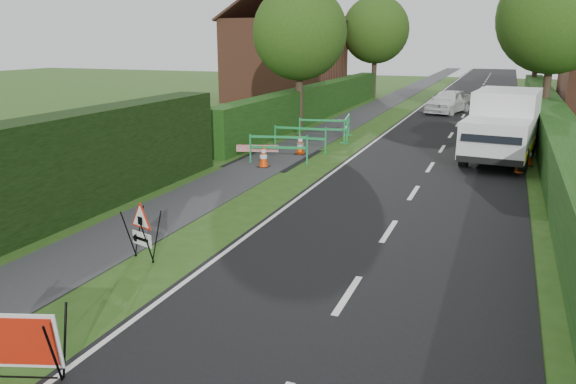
% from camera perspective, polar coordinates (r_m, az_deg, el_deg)
% --- Properties ---
extents(ground, '(120.00, 120.00, 0.00)m').
position_cam_1_polar(ground, '(9.79, -10.03, -10.42)').
color(ground, '#2A4C15').
rests_on(ground, ground).
extents(road_surface, '(6.00, 90.00, 0.02)m').
position_cam_1_polar(road_surface, '(42.75, 18.36, 8.90)').
color(road_surface, black).
rests_on(road_surface, ground).
extents(footpath, '(2.00, 90.00, 0.02)m').
position_cam_1_polar(footpath, '(43.38, 11.02, 9.47)').
color(footpath, '#2D2D30').
rests_on(footpath, ground).
extents(hedge_west_far, '(1.00, 24.00, 1.80)m').
position_cam_1_polar(hedge_west_far, '(31.33, 2.98, 7.56)').
color(hedge_west_far, '#14380F').
rests_on(hedge_west_far, ground).
extents(hedge_east, '(1.20, 50.00, 1.50)m').
position_cam_1_polar(hedge_east, '(23.93, 25.20, 3.71)').
color(hedge_east, '#14380F').
rests_on(hedge_east, ground).
extents(house_west, '(7.50, 7.40, 7.88)m').
position_cam_1_polar(house_west, '(40.29, -0.23, 13.44)').
color(house_west, brown).
rests_on(house_west, ground).
extents(tree_nw, '(4.40, 4.40, 6.70)m').
position_cam_1_polar(tree_nw, '(27.13, 1.19, 15.88)').
color(tree_nw, '#2D2116').
rests_on(tree_nw, ground).
extents(tree_ne, '(5.20, 5.20, 7.79)m').
position_cam_1_polar(tree_ne, '(29.55, 25.50, 15.76)').
color(tree_ne, '#2D2116').
rests_on(tree_ne, ground).
extents(tree_fw, '(4.80, 4.80, 7.24)m').
position_cam_1_polar(tree_fw, '(42.52, 8.90, 15.97)').
color(tree_fw, '#2D2116').
rests_on(tree_fw, ground).
extents(tree_fe, '(4.20, 4.20, 6.33)m').
position_cam_1_polar(tree_fe, '(45.52, 24.10, 14.04)').
color(tree_fe, '#2D2116').
rests_on(tree_fe, ground).
extents(red_rect_sign, '(1.25, 0.98, 0.94)m').
position_cam_1_polar(red_rect_sign, '(8.03, -25.92, -13.58)').
color(red_rect_sign, black).
rests_on(red_rect_sign, ground).
extents(triangle_sign, '(0.85, 0.85, 1.00)m').
position_cam_1_polar(triangle_sign, '(11.25, -14.78, -3.43)').
color(triangle_sign, black).
rests_on(triangle_sign, ground).
extents(works_van, '(2.63, 5.52, 2.43)m').
position_cam_1_polar(works_van, '(21.41, 21.01, 6.45)').
color(works_van, silver).
rests_on(works_van, ground).
extents(traffic_cone_0, '(0.38, 0.38, 0.79)m').
position_cam_1_polar(traffic_cone_0, '(19.56, 22.55, 2.86)').
color(traffic_cone_0, black).
rests_on(traffic_cone_0, ground).
extents(traffic_cone_1, '(0.38, 0.38, 0.79)m').
position_cam_1_polar(traffic_cone_1, '(20.94, 23.20, 3.55)').
color(traffic_cone_1, black).
rests_on(traffic_cone_1, ground).
extents(traffic_cone_2, '(0.38, 0.38, 0.79)m').
position_cam_1_polar(traffic_cone_2, '(22.86, 21.81, 4.59)').
color(traffic_cone_2, black).
rests_on(traffic_cone_2, ground).
extents(traffic_cone_3, '(0.38, 0.38, 0.79)m').
position_cam_1_polar(traffic_cone_3, '(18.97, -2.51, 3.67)').
color(traffic_cone_3, black).
rests_on(traffic_cone_3, ground).
extents(traffic_cone_4, '(0.38, 0.38, 0.79)m').
position_cam_1_polar(traffic_cone_4, '(21.06, 1.25, 4.86)').
color(traffic_cone_4, black).
rests_on(traffic_cone_4, ground).
extents(ped_barrier_0, '(2.08, 0.85, 1.00)m').
position_cam_1_polar(ped_barrier_0, '(19.61, -0.97, 4.78)').
color(ped_barrier_0, '#198C41').
rests_on(ped_barrier_0, ground).
extents(ped_barrier_1, '(2.08, 0.51, 1.00)m').
position_cam_1_polar(ped_barrier_1, '(21.52, 1.24, 5.72)').
color(ped_barrier_1, '#198C41').
rests_on(ped_barrier_1, ground).
extents(ped_barrier_2, '(2.09, 0.72, 1.00)m').
position_cam_1_polar(ped_barrier_2, '(23.69, 3.59, 6.58)').
color(ped_barrier_2, '#198C41').
rests_on(ped_barrier_2, ground).
extents(ped_barrier_3, '(0.70, 2.09, 1.00)m').
position_cam_1_polar(ped_barrier_3, '(24.47, 5.99, 6.81)').
color(ped_barrier_3, '#198C41').
rests_on(ped_barrier_3, ground).
extents(redwhite_plank, '(1.44, 0.51, 0.25)m').
position_cam_1_polar(redwhite_plank, '(20.10, -3.11, 3.19)').
color(redwhite_plank, red).
rests_on(redwhite_plank, ground).
extents(hatchback_car, '(2.63, 4.32, 1.38)m').
position_cam_1_polar(hatchback_car, '(34.41, 15.98, 8.85)').
color(hatchback_car, white).
rests_on(hatchback_car, ground).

